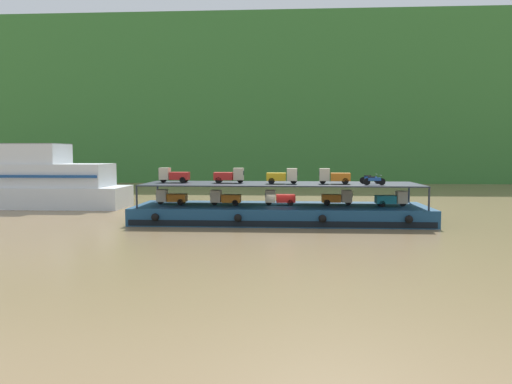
{
  "coord_description": "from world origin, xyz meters",
  "views": [
    {
      "loc": [
        0.67,
        -45.61,
        6.29
      ],
      "look_at": [
        -2.26,
        0.0,
        2.7
      ],
      "focal_mm": 35.4,
      "sensor_mm": 36.0,
      "label": 1
    }
  ],
  "objects_px": {
    "mini_truck_lower_bow": "(392,199)",
    "motorcycle_upper_centre": "(370,179)",
    "mini_truck_upper_stern": "(174,175)",
    "passenger_ferry_upstream": "(13,181)",
    "mini_truck_upper_mid": "(230,175)",
    "mini_truck_lower_mid": "(279,198)",
    "mini_truck_upper_fore": "(283,176)",
    "mini_truck_lower_aft": "(225,198)",
    "mini_truck_lower_fore": "(337,198)",
    "mini_truck_upper_bow": "(334,176)",
    "mini_truck_lower_stern": "(171,197)",
    "cargo_barge": "(281,214)",
    "motorcycle_upper_port": "(374,180)"
  },
  "relations": [
    {
      "from": "mini_truck_lower_bow",
      "to": "motorcycle_upper_centre",
      "type": "bearing_deg",
      "value": 169.51
    },
    {
      "from": "mini_truck_upper_stern",
      "to": "passenger_ferry_upstream",
      "type": "bearing_deg",
      "value": 154.47
    },
    {
      "from": "mini_truck_upper_mid",
      "to": "motorcycle_upper_centre",
      "type": "xyz_separation_m",
      "value": [
        12.68,
        -0.15,
        -0.26
      ]
    },
    {
      "from": "mini_truck_lower_mid",
      "to": "mini_truck_upper_fore",
      "type": "xyz_separation_m",
      "value": [
        0.28,
        -0.77,
        2.0
      ]
    },
    {
      "from": "mini_truck_lower_aft",
      "to": "mini_truck_lower_fore",
      "type": "height_order",
      "value": "same"
    },
    {
      "from": "mini_truck_lower_bow",
      "to": "passenger_ferry_upstream",
      "type": "relative_size",
      "value": 0.11
    },
    {
      "from": "mini_truck_lower_aft",
      "to": "mini_truck_lower_bow",
      "type": "relative_size",
      "value": 0.99
    },
    {
      "from": "mini_truck_lower_mid",
      "to": "mini_truck_lower_bow",
      "type": "xyz_separation_m",
      "value": [
        9.98,
        -0.35,
        0.0
      ]
    },
    {
      "from": "mini_truck_upper_bow",
      "to": "motorcycle_upper_centre",
      "type": "distance_m",
      "value": 3.36
    },
    {
      "from": "mini_truck_lower_stern",
      "to": "mini_truck_upper_fore",
      "type": "height_order",
      "value": "mini_truck_upper_fore"
    },
    {
      "from": "cargo_barge",
      "to": "mini_truck_upper_mid",
      "type": "bearing_deg",
      "value": 177.85
    },
    {
      "from": "motorcycle_upper_port",
      "to": "motorcycle_upper_centre",
      "type": "height_order",
      "value": "same"
    },
    {
      "from": "mini_truck_lower_aft",
      "to": "motorcycle_upper_centre",
      "type": "relative_size",
      "value": 1.44
    },
    {
      "from": "mini_truck_lower_stern",
      "to": "mini_truck_lower_bow",
      "type": "distance_m",
      "value": 19.96
    },
    {
      "from": "motorcycle_upper_port",
      "to": "cargo_barge",
      "type": "bearing_deg",
      "value": 165.24
    },
    {
      "from": "mini_truck_lower_mid",
      "to": "motorcycle_upper_centre",
      "type": "relative_size",
      "value": 1.47
    },
    {
      "from": "mini_truck_lower_aft",
      "to": "mini_truck_upper_stern",
      "type": "xyz_separation_m",
      "value": [
        -4.88,
        0.78,
        2.0
      ]
    },
    {
      "from": "mini_truck_upper_fore",
      "to": "mini_truck_upper_bow",
      "type": "distance_m",
      "value": 4.55
    },
    {
      "from": "mini_truck_upper_mid",
      "to": "mini_truck_upper_fore",
      "type": "xyz_separation_m",
      "value": [
        4.86,
        -0.92,
        0.0
      ]
    },
    {
      "from": "mini_truck_lower_fore",
      "to": "mini_truck_upper_bow",
      "type": "bearing_deg",
      "value": -110.32
    },
    {
      "from": "mini_truck_lower_aft",
      "to": "mini_truck_upper_fore",
      "type": "height_order",
      "value": "mini_truck_upper_fore"
    },
    {
      "from": "mini_truck_lower_aft",
      "to": "mini_truck_lower_fore",
      "type": "bearing_deg",
      "value": 4.59
    },
    {
      "from": "mini_truck_upper_fore",
      "to": "mini_truck_upper_bow",
      "type": "xyz_separation_m",
      "value": [
        4.55,
        0.07,
        0.0
      ]
    },
    {
      "from": "motorcycle_upper_centre",
      "to": "cargo_barge",
      "type": "bearing_deg",
      "value": -179.83
    },
    {
      "from": "mini_truck_upper_fore",
      "to": "motorcycle_upper_port",
      "type": "distance_m",
      "value": 7.95
    },
    {
      "from": "mini_truck_upper_fore",
      "to": "passenger_ferry_upstream",
      "type": "height_order",
      "value": "passenger_ferry_upstream"
    },
    {
      "from": "mini_truck_lower_fore",
      "to": "passenger_ferry_upstream",
      "type": "height_order",
      "value": "passenger_ferry_upstream"
    },
    {
      "from": "mini_truck_lower_aft",
      "to": "passenger_ferry_upstream",
      "type": "relative_size",
      "value": 0.11
    },
    {
      "from": "mini_truck_lower_bow",
      "to": "mini_truck_upper_fore",
      "type": "height_order",
      "value": "mini_truck_upper_fore"
    },
    {
      "from": "mini_truck_upper_mid",
      "to": "mini_truck_upper_bow",
      "type": "height_order",
      "value": "same"
    },
    {
      "from": "mini_truck_lower_fore",
      "to": "mini_truck_upper_stern",
      "type": "distance_m",
      "value": 15.19
    },
    {
      "from": "mini_truck_lower_mid",
      "to": "mini_truck_upper_stern",
      "type": "height_order",
      "value": "mini_truck_upper_stern"
    },
    {
      "from": "motorcycle_upper_centre",
      "to": "passenger_ferry_upstream",
      "type": "height_order",
      "value": "passenger_ferry_upstream"
    },
    {
      "from": "mini_truck_lower_fore",
      "to": "motorcycle_upper_port",
      "type": "relative_size",
      "value": 1.44
    },
    {
      "from": "mini_truck_lower_bow",
      "to": "motorcycle_upper_port",
      "type": "relative_size",
      "value": 1.46
    },
    {
      "from": "mini_truck_lower_mid",
      "to": "mini_truck_lower_bow",
      "type": "distance_m",
      "value": 9.99
    },
    {
      "from": "mini_truck_upper_bow",
      "to": "mini_truck_lower_mid",
      "type": "bearing_deg",
      "value": 171.72
    },
    {
      "from": "mini_truck_lower_bow",
      "to": "mini_truck_upper_mid",
      "type": "bearing_deg",
      "value": 178.03
    },
    {
      "from": "mini_truck_upper_stern",
      "to": "motorcycle_upper_port",
      "type": "height_order",
      "value": "mini_truck_upper_stern"
    },
    {
      "from": "mini_truck_upper_mid",
      "to": "mini_truck_lower_aft",
      "type": "bearing_deg",
      "value": -122.92
    },
    {
      "from": "mini_truck_lower_stern",
      "to": "mini_truck_lower_fore",
      "type": "distance_m",
      "value": 15.24
    },
    {
      "from": "cargo_barge",
      "to": "mini_truck_upper_bow",
      "type": "xyz_separation_m",
      "value": [
        4.72,
        -0.67,
        3.44
      ]
    },
    {
      "from": "mini_truck_upper_bow",
      "to": "motorcycle_upper_centre",
      "type": "height_order",
      "value": "mini_truck_upper_bow"
    },
    {
      "from": "mini_truck_upper_stern",
      "to": "motorcycle_upper_port",
      "type": "bearing_deg",
      "value": -8.04
    },
    {
      "from": "cargo_barge",
      "to": "mini_truck_lower_bow",
      "type": "height_order",
      "value": "mini_truck_lower_bow"
    },
    {
      "from": "cargo_barge",
      "to": "passenger_ferry_upstream",
      "type": "xyz_separation_m",
      "value": [
        -31.06,
        10.52,
        2.3
      ]
    },
    {
      "from": "mini_truck_lower_aft",
      "to": "motorcycle_upper_port",
      "type": "distance_m",
      "value": 13.25
    },
    {
      "from": "cargo_barge",
      "to": "mini_truck_lower_stern",
      "type": "xyz_separation_m",
      "value": [
        -10.09,
        0.05,
        1.44
      ]
    },
    {
      "from": "mini_truck_upper_bow",
      "to": "mini_truck_upper_stern",
      "type": "bearing_deg",
      "value": 175.71
    },
    {
      "from": "mini_truck_lower_fore",
      "to": "motorcycle_upper_centre",
      "type": "relative_size",
      "value": 1.44
    }
  ]
}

